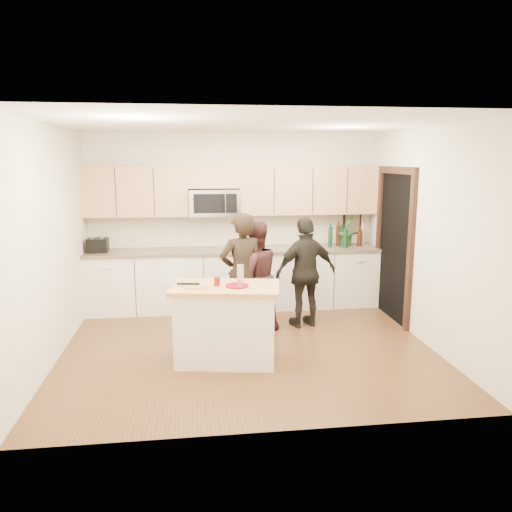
{
  "coord_description": "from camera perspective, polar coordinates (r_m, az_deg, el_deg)",
  "views": [
    {
      "loc": [
        -0.65,
        -5.87,
        2.3
      ],
      "look_at": [
        0.15,
        0.35,
        1.08
      ],
      "focal_mm": 35.0,
      "sensor_mm": 36.0,
      "label": 1
    }
  ],
  "objects": [
    {
      "name": "tongs",
      "position": [
        5.66,
        -7.75,
        -3.17
      ],
      "size": [
        0.26,
        0.08,
        0.02
      ],
      "primitive_type": "cube",
      "rotation": [
        0.0,
        0.0,
        -0.17
      ],
      "color": "black",
      "rests_on": "cutting_board"
    },
    {
      "name": "upper_cabinetry",
      "position": [
        7.74,
        -2.29,
        7.61
      ],
      "size": [
        4.5,
        0.33,
        0.75
      ],
      "color": "tan",
      "rests_on": "ground"
    },
    {
      "name": "cutting_board",
      "position": [
        5.58,
        -6.77,
        -3.54
      ],
      "size": [
        0.26,
        0.21,
        0.02
      ],
      "primitive_type": "cube",
      "rotation": [
        0.0,
        0.0,
        -0.17
      ],
      "color": "tan",
      "rests_on": "island"
    },
    {
      "name": "dish_towel",
      "position": [
        7.52,
        -9.49,
        -0.64
      ],
      "size": [
        0.34,
        0.6,
        0.48
      ],
      "color": "white",
      "rests_on": "ground"
    },
    {
      "name": "knife",
      "position": [
        5.53,
        -6.67,
        -3.54
      ],
      "size": [
        0.2,
        0.06,
        0.01
      ],
      "primitive_type": "cube",
      "rotation": [
        0.0,
        0.0,
        -0.17
      ],
      "color": "silver",
      "rests_on": "cutting_board"
    },
    {
      "name": "island",
      "position": [
        5.77,
        -3.44,
        -7.69
      ],
      "size": [
        1.3,
        0.89,
        0.9
      ],
      "rotation": [
        0.0,
        0.0,
        -0.17
      ],
      "color": "white",
      "rests_on": "ground"
    },
    {
      "name": "microwave",
      "position": [
        7.7,
        -4.82,
        6.12
      ],
      "size": [
        0.76,
        0.41,
        0.4
      ],
      "color": "silver",
      "rests_on": "ground"
    },
    {
      "name": "woman_left",
      "position": [
        6.51,
        -1.66,
        -2.17
      ],
      "size": [
        0.68,
        0.54,
        1.63
      ],
      "primitive_type": "imported",
      "rotation": [
        0.0,
        0.0,
        3.41
      ],
      "color": "black",
      "rests_on": "ground"
    },
    {
      "name": "woman_center",
      "position": [
        6.72,
        -0.17,
        -2.35
      ],
      "size": [
        0.84,
        0.73,
        1.49
      ],
      "primitive_type": "imported",
      "rotation": [
        0.0,
        0.0,
        3.39
      ],
      "color": "#341A1A",
      "rests_on": "ground"
    },
    {
      "name": "bottle_cluster",
      "position": [
        8.03,
        10.32,
        2.36
      ],
      "size": [
        0.63,
        0.24,
        0.39
      ],
      "color": "#10311B",
      "rests_on": "back_cabinetry"
    },
    {
      "name": "toaster",
      "position": [
        7.77,
        -17.63,
        1.18
      ],
      "size": [
        0.3,
        0.23,
        0.21
      ],
      "color": "black",
      "rests_on": "back_cabinetry"
    },
    {
      "name": "back_cabinetry",
      "position": [
        7.8,
        -2.37,
        -2.57
      ],
      "size": [
        4.5,
        0.66,
        0.94
      ],
      "color": "white",
      "rests_on": "ground"
    },
    {
      "name": "woman_right",
      "position": [
        6.91,
        5.72,
        -1.88
      ],
      "size": [
        0.96,
        0.59,
        1.53
      ],
      "primitive_type": "imported",
      "rotation": [
        0.0,
        0.0,
        3.4
      ],
      "color": "black",
      "rests_on": "ground"
    },
    {
      "name": "drink_glass",
      "position": [
        5.63,
        -4.49,
        -2.91
      ],
      "size": [
        0.07,
        0.07,
        0.1
      ],
      "primitive_type": "cylinder",
      "color": "maroon",
      "rests_on": "island"
    },
    {
      "name": "red_plate",
      "position": [
        5.6,
        -2.19,
        -3.41
      ],
      "size": [
        0.26,
        0.26,
        0.02
      ],
      "primitive_type": "cylinder",
      "color": "maroon",
      "rests_on": "island"
    },
    {
      "name": "floor",
      "position": [
        6.33,
        -0.98,
        -10.3
      ],
      "size": [
        4.5,
        4.5,
        0.0
      ],
      "primitive_type": "plane",
      "color": "brown",
      "rests_on": "ground"
    },
    {
      "name": "framed_picture",
      "position": [
        8.33,
        10.92,
        3.77
      ],
      "size": [
        0.3,
        0.03,
        0.38
      ],
      "color": "black",
      "rests_on": "ground"
    },
    {
      "name": "orchid",
      "position": [
        8.04,
        10.4,
        2.98
      ],
      "size": [
        0.37,
        0.35,
        0.52
      ],
      "primitive_type": "imported",
      "rotation": [
        0.0,
        0.0,
        0.54
      ],
      "color": "#2E6829",
      "rests_on": "back_cabinetry"
    },
    {
      "name": "doorway",
      "position": [
        7.44,
        15.53,
        1.76
      ],
      "size": [
        0.06,
        1.25,
        2.2
      ],
      "color": "black",
      "rests_on": "ground"
    },
    {
      "name": "room_shell",
      "position": [
        5.93,
        -1.04,
        5.48
      ],
      "size": [
        4.52,
        4.02,
        2.71
      ],
      "color": "beige",
      "rests_on": "ground"
    },
    {
      "name": "box_grater",
      "position": [
        5.65,
        -1.81,
        -1.87
      ],
      "size": [
        0.08,
        0.06,
        0.25
      ],
      "color": "silver",
      "rests_on": "red_plate"
    }
  ]
}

